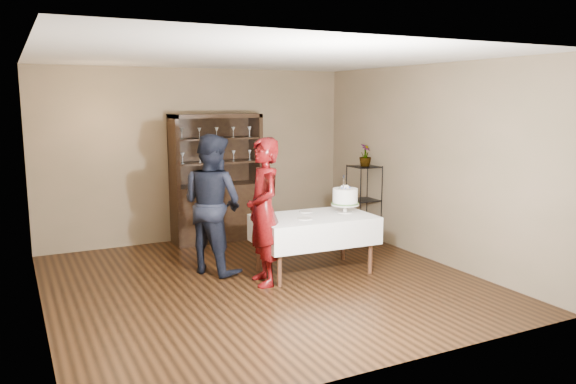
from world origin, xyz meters
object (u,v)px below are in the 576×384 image
object	(u,v)px
cake_table	(314,229)
cake	(345,198)
potted_plant	(365,155)
plant_etagere	(364,200)
woman	(264,212)
man	(212,204)
china_hutch	(217,199)

from	to	relation	value
cake_table	cake	distance (m)	0.60
cake	potted_plant	distance (m)	1.58
potted_plant	plant_etagere	bearing A→B (deg)	69.88
woman	man	world-z (taller)	man
plant_etagere	potted_plant	distance (m)	0.71
china_hutch	cake_table	size ratio (longest dim) A/B	1.30
plant_etagere	potted_plant	bearing A→B (deg)	-110.12
man	potted_plant	xyz separation A→B (m)	(2.68, 0.48, 0.46)
china_hutch	potted_plant	xyz separation A→B (m)	(2.07, -1.08, 0.70)
plant_etagere	china_hutch	bearing A→B (deg)	153.17
plant_etagere	cake_table	size ratio (longest dim) A/B	0.78
woman	potted_plant	distance (m)	2.63
china_hutch	potted_plant	size ratio (longest dim) A/B	5.74
plant_etagere	man	bearing A→B (deg)	-169.39
china_hutch	woman	size ratio (longest dim) A/B	1.12
cake	man	bearing A→B (deg)	159.07
woman	china_hutch	bearing A→B (deg)	-178.42
cake_table	woman	xyz separation A→B (m)	(-0.76, -0.13, 0.32)
cake	woman	bearing A→B (deg)	-174.12
china_hutch	cake	size ratio (longest dim) A/B	3.95
plant_etagere	cake_table	distance (m)	1.90
china_hutch	man	distance (m)	1.69
china_hutch	woman	distance (m)	2.32
cake_table	china_hutch	bearing A→B (deg)	104.12
china_hutch	man	xyz separation A→B (m)	(-0.61, -1.56, 0.23)
cake_table	man	world-z (taller)	man
cake_table	potted_plant	world-z (taller)	potted_plant
china_hutch	cake_table	bearing A→B (deg)	-75.88
woman	cake	xyz separation A→B (m)	(1.23, 0.13, 0.06)
man	potted_plant	distance (m)	2.76
potted_plant	woman	bearing A→B (deg)	-151.87
woman	cake	world-z (taller)	woman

